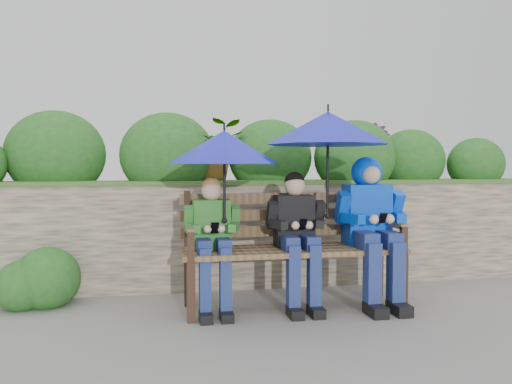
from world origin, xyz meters
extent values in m
plane|color=gray|center=(0.00, 0.00, 0.00)|extent=(60.00, 60.00, 0.00)
cube|color=#5C564F|center=(0.00, 0.75, 0.50)|extent=(8.00, 0.40, 1.00)
cube|color=#3B582A|center=(0.00, 0.75, 1.01)|extent=(8.00, 0.42, 0.04)
cube|color=#3B582A|center=(0.00, 1.95, 0.48)|extent=(8.00, 2.00, 0.96)
ellipsoid|color=#1F5221|center=(-1.79, 1.08, 1.28)|extent=(0.94, 0.75, 0.85)
ellipsoid|color=#1F5221|center=(-0.72, 0.88, 1.27)|extent=(0.92, 0.73, 0.82)
ellipsoid|color=#1F5221|center=(0.31, 0.96, 1.26)|extent=(0.86, 0.69, 0.77)
ellipsoid|color=#1F5221|center=(1.19, 0.85, 1.26)|extent=(0.86, 0.69, 0.77)
ellipsoid|color=#1F5221|center=(1.89, 1.00, 1.23)|extent=(0.76, 0.61, 0.68)
ellipsoid|color=#1F5221|center=(2.61, 0.89, 1.19)|extent=(0.64, 0.51, 0.57)
sphere|color=#C87A97|center=(-1.71, 0.85, 1.15)|extent=(0.14, 0.14, 0.14)
sphere|color=#C87A97|center=(0.29, 0.85, 1.15)|extent=(0.14, 0.14, 0.14)
imported|color=#1F5221|center=(-0.26, 0.85, 1.32)|extent=(0.53, 0.46, 0.59)
imported|color=#1F5221|center=(1.39, 0.85, 1.33)|extent=(0.34, 0.34, 0.60)
sphere|color=#1F5221|center=(-1.74, 0.35, 0.23)|extent=(0.53, 0.53, 0.53)
sphere|color=#1F5221|center=(-1.92, 0.30, 0.18)|extent=(0.43, 0.43, 0.43)
cube|color=#362319|center=(-0.58, -0.34, 0.23)|extent=(0.06, 0.06, 0.46)
cube|color=#362319|center=(-0.58, 0.12, 0.23)|extent=(0.06, 0.06, 0.46)
cube|color=#362319|center=(1.13, -0.34, 0.23)|extent=(0.06, 0.06, 0.46)
cube|color=#362319|center=(1.13, 0.12, 0.23)|extent=(0.06, 0.06, 0.46)
cube|color=brown|center=(0.28, -0.30, 0.48)|extent=(1.83, 0.10, 0.04)
cube|color=brown|center=(0.28, -0.17, 0.48)|extent=(1.83, 0.10, 0.04)
cube|color=brown|center=(0.28, -0.04, 0.48)|extent=(1.83, 0.10, 0.04)
cube|color=brown|center=(0.28, 0.09, 0.48)|extent=(1.83, 0.10, 0.04)
cube|color=#362319|center=(-0.58, 0.14, 0.71)|extent=(0.05, 0.05, 0.51)
cube|color=brown|center=(-0.58, -0.11, 0.68)|extent=(0.05, 0.47, 0.04)
cube|color=#362319|center=(-0.58, -0.34, 0.57)|extent=(0.05, 0.05, 0.22)
cube|color=#362319|center=(1.13, 0.14, 0.71)|extent=(0.05, 0.05, 0.51)
cube|color=brown|center=(1.13, -0.11, 0.68)|extent=(0.05, 0.47, 0.04)
cube|color=#362319|center=(1.13, -0.34, 0.57)|extent=(0.05, 0.05, 0.22)
cube|color=brown|center=(0.28, 0.15, 0.61)|extent=(1.83, 0.04, 0.09)
cube|color=brown|center=(0.28, 0.15, 0.75)|extent=(1.83, 0.04, 0.09)
cube|color=brown|center=(0.28, 0.15, 0.89)|extent=(1.83, 0.04, 0.09)
cube|color=#227524|center=(-0.39, -0.01, 0.70)|extent=(0.30, 0.17, 0.40)
sphere|color=#CFAB8B|center=(-0.39, -0.03, 0.97)|extent=(0.17, 0.17, 0.17)
sphere|color=#A87735|center=(-0.39, -0.02, 1.00)|extent=(0.16, 0.16, 0.16)
cube|color=navy|center=(-0.47, -0.15, 0.55)|extent=(0.10, 0.28, 0.10)
cube|color=navy|center=(-0.47, -0.29, 0.27)|extent=(0.09, 0.10, 0.55)
cube|color=black|center=(-0.47, -0.34, 0.03)|extent=(0.10, 0.19, 0.07)
cube|color=navy|center=(-0.31, -0.15, 0.55)|extent=(0.10, 0.28, 0.10)
cube|color=navy|center=(-0.31, -0.29, 0.27)|extent=(0.09, 0.10, 0.55)
cube|color=black|center=(-0.31, -0.34, 0.03)|extent=(0.10, 0.19, 0.07)
cube|color=#227524|center=(-0.58, -0.05, 0.75)|extent=(0.07, 0.16, 0.22)
cube|color=#227524|center=(-0.55, -0.17, 0.69)|extent=(0.11, 0.18, 0.06)
sphere|color=#CFAB8B|center=(-0.44, -0.25, 0.69)|extent=(0.06, 0.06, 0.06)
cube|color=#227524|center=(-0.20, -0.05, 0.75)|extent=(0.07, 0.16, 0.22)
cube|color=#227524|center=(-0.23, -0.17, 0.69)|extent=(0.11, 0.18, 0.06)
sphere|color=#CFAB8B|center=(-0.34, -0.25, 0.69)|extent=(0.06, 0.06, 0.06)
cube|color=black|center=(-0.39, -0.25, 0.70)|extent=(0.06, 0.07, 0.09)
cube|color=black|center=(0.30, -0.01, 0.71)|extent=(0.32, 0.19, 0.43)
sphere|color=#CFAB8B|center=(0.30, -0.03, 1.01)|extent=(0.18, 0.18, 0.18)
sphere|color=black|center=(0.30, -0.02, 1.04)|extent=(0.17, 0.17, 0.17)
cube|color=navy|center=(0.22, -0.16, 0.55)|extent=(0.11, 0.30, 0.11)
cube|color=navy|center=(0.22, -0.31, 0.28)|extent=(0.09, 0.10, 0.55)
cube|color=black|center=(0.22, -0.37, 0.04)|extent=(0.10, 0.21, 0.07)
cube|color=navy|center=(0.39, -0.16, 0.55)|extent=(0.11, 0.30, 0.11)
cube|color=navy|center=(0.39, -0.31, 0.28)|extent=(0.09, 0.10, 0.55)
cube|color=black|center=(0.39, -0.37, 0.04)|extent=(0.10, 0.21, 0.07)
cube|color=black|center=(0.10, -0.06, 0.77)|extent=(0.07, 0.17, 0.24)
cube|color=black|center=(0.13, -0.18, 0.70)|extent=(0.12, 0.20, 0.07)
sphere|color=#CFAB8B|center=(0.25, -0.26, 0.70)|extent=(0.07, 0.07, 0.07)
cube|color=black|center=(0.50, -0.06, 0.77)|extent=(0.07, 0.17, 0.24)
cube|color=black|center=(0.48, -0.18, 0.70)|extent=(0.12, 0.20, 0.07)
sphere|color=#CFAB8B|center=(0.36, -0.26, 0.70)|extent=(0.07, 0.07, 0.07)
cube|color=black|center=(0.30, -0.27, 0.71)|extent=(0.06, 0.07, 0.09)
cube|color=#0036C2|center=(0.95, -0.01, 0.75)|extent=(0.38, 0.22, 0.51)
sphere|color=#CFAB8B|center=(0.95, -0.03, 1.11)|extent=(0.21, 0.21, 0.21)
sphere|color=#0036C2|center=(0.95, 0.00, 1.12)|extent=(0.27, 0.27, 0.27)
sphere|color=#CFAB8B|center=(0.95, -0.09, 1.10)|extent=(0.16, 0.16, 0.16)
cube|color=navy|center=(0.85, -0.19, 0.56)|extent=(0.13, 0.36, 0.13)
cube|color=navy|center=(0.85, -0.37, 0.28)|extent=(0.11, 0.12, 0.56)
cube|color=black|center=(0.85, -0.44, 0.04)|extent=(0.12, 0.25, 0.09)
cube|color=navy|center=(1.05, -0.19, 0.56)|extent=(0.13, 0.36, 0.13)
cube|color=navy|center=(1.05, -0.37, 0.28)|extent=(0.11, 0.12, 0.56)
cube|color=black|center=(1.05, -0.44, 0.04)|extent=(0.12, 0.25, 0.09)
cube|color=#0036C2|center=(0.71, -0.07, 0.82)|extent=(0.09, 0.20, 0.29)
cube|color=#0036C2|center=(0.74, -0.21, 0.74)|extent=(0.14, 0.24, 0.08)
sphere|color=#CFAB8B|center=(0.88, -0.31, 0.74)|extent=(0.08, 0.08, 0.08)
cube|color=#0036C2|center=(1.19, -0.07, 0.82)|extent=(0.09, 0.20, 0.29)
cube|color=#0036C2|center=(1.16, -0.21, 0.74)|extent=(0.14, 0.24, 0.08)
sphere|color=#CFAB8B|center=(1.02, -0.31, 0.74)|extent=(0.08, 0.08, 0.08)
cube|color=black|center=(0.95, -0.32, 0.75)|extent=(0.06, 0.07, 0.09)
cone|color=#1319C0|center=(-0.30, -0.12, 1.32)|extent=(0.89, 0.89, 0.26)
cylinder|color=black|center=(-0.30, -0.12, 1.48)|extent=(0.02, 0.02, 0.06)
cylinder|color=black|center=(-0.30, -0.12, 1.03)|extent=(0.02, 0.02, 0.58)
sphere|color=black|center=(-0.30, -0.12, 0.74)|extent=(0.04, 0.04, 0.04)
cone|color=#1319C0|center=(0.56, -0.12, 1.48)|extent=(1.02, 1.02, 0.27)
cylinder|color=black|center=(0.56, -0.12, 1.64)|extent=(0.02, 0.02, 0.06)
cylinder|color=black|center=(0.56, -0.12, 1.12)|extent=(0.02, 0.02, 0.72)
sphere|color=black|center=(0.56, -0.12, 0.76)|extent=(0.04, 0.04, 0.04)
camera|label=1|loc=(-0.79, -4.04, 1.17)|focal=35.00mm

